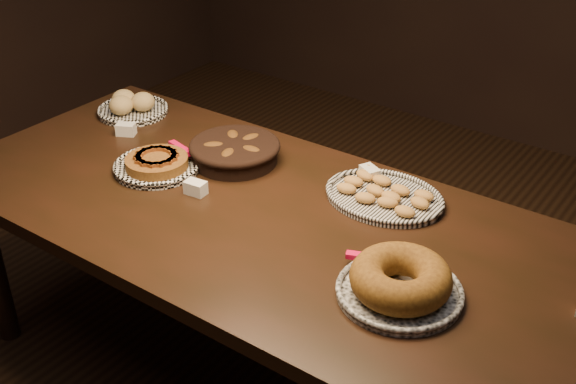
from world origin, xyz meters
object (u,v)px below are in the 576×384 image
Objects in this scene: apple_tart_plate at (157,164)px; madeleine_platter at (384,195)px; bundt_cake_plate at (400,282)px; buffet_table at (283,239)px.

madeleine_platter is (0.74, 0.28, -0.00)m from apple_tart_plate.
bundt_cake_plate is at bearing -0.60° from apple_tart_plate.
buffet_table is at bearing -126.58° from madeleine_platter.
apple_tart_plate is at bearing -161.93° from madeleine_platter.
apple_tart_plate is 1.03m from bundt_cake_plate.
madeleine_platter is (0.19, 0.29, 0.09)m from buffet_table.
apple_tart_plate is 0.93× the size of bundt_cake_plate.
buffet_table is at bearing 5.88° from apple_tart_plate.
madeleine_platter is at bearing 56.04° from buffet_table.
buffet_table is 0.55m from apple_tart_plate.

